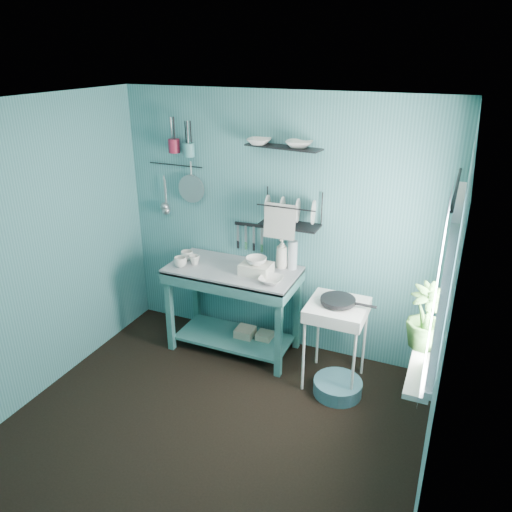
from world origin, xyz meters
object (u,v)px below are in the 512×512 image
at_px(utensil_cup_magenta, 174,146).
at_px(colander, 191,189).
at_px(water_bottle, 292,255).
at_px(dish_rack, 290,209).
at_px(work_counter, 234,309).
at_px(utensil_cup_teal, 189,150).
at_px(mug_mid, 195,260).
at_px(mug_right, 187,256).
at_px(storage_tin_small, 265,341).
at_px(floor_basin, 338,387).
at_px(storage_tin_large, 245,338).
at_px(soap_bottle, 282,253).
at_px(wash_tub, 256,269).
at_px(frying_pan, 338,300).
at_px(potted_plant, 426,317).
at_px(hotplate_stand, 335,344).
at_px(mug_left, 180,262).

relative_size(utensil_cup_magenta, colander, 0.46).
distance_m(water_bottle, dish_rack, 0.45).
relative_size(work_counter, utensil_cup_teal, 9.61).
relative_size(mug_mid, mug_right, 0.81).
relative_size(mug_right, storage_tin_small, 0.61).
distance_m(utensil_cup_magenta, floor_basin, 2.72).
relative_size(work_counter, colander, 4.46).
xyz_separation_m(utensil_cup_teal, storage_tin_large, (0.67, -0.20, -1.81)).
xyz_separation_m(soap_bottle, dish_rack, (0.07, -0.00, 0.44)).
distance_m(dish_rack, utensil_cup_magenta, 1.31).
relative_size(wash_tub, floor_basin, 0.66).
relative_size(wash_tub, soap_bottle, 0.94).
relative_size(dish_rack, storage_tin_large, 2.50).
bearing_deg(work_counter, storage_tin_small, 15.78).
distance_m(frying_pan, potted_plant, 0.89).
height_order(soap_bottle, storage_tin_small, soap_bottle).
xyz_separation_m(water_bottle, utensil_cup_teal, (-1.09, 0.03, 0.90)).
distance_m(mug_right, hotplate_stand, 1.66).
distance_m(frying_pan, floor_basin, 0.79).
distance_m(mug_left, floor_basin, 1.85).
height_order(utensil_cup_teal, potted_plant, utensil_cup_teal).
xyz_separation_m(utensil_cup_teal, floor_basin, (1.72, -0.55, -1.86)).
height_order(dish_rack, colander, colander).
bearing_deg(mug_mid, floor_basin, -8.96).
bearing_deg(mug_left, water_bottle, 20.81).
relative_size(utensil_cup_teal, floor_basin, 0.31).
height_order(dish_rack, utensil_cup_teal, utensil_cup_teal).
distance_m(frying_pan, dish_rack, 0.93).
xyz_separation_m(hotplate_stand, dish_rack, (-0.57, 0.34, 1.08)).
relative_size(water_bottle, floor_basin, 0.66).
height_order(frying_pan, storage_tin_small, frying_pan).
bearing_deg(storage_tin_large, water_bottle, 22.04).
bearing_deg(dish_rack, wash_tub, -144.17).
bearing_deg(frying_pan, wash_tub, 171.19).
distance_m(colander, potted_plant, 2.57).
bearing_deg(water_bottle, colander, 177.07).
relative_size(storage_tin_small, floor_basin, 0.47).
xyz_separation_m(mug_right, potted_plant, (2.30, -0.59, 0.14)).
xyz_separation_m(mug_left, frying_pan, (1.55, 0.01, -0.10)).
xyz_separation_m(work_counter, water_bottle, (0.52, 0.22, 0.58)).
height_order(water_bottle, dish_rack, dish_rack).
xyz_separation_m(utensil_cup_magenta, floor_basin, (1.88, -0.55, -1.89)).
distance_m(water_bottle, frying_pan, 0.68).
height_order(utensil_cup_magenta, colander, utensil_cup_magenta).
bearing_deg(utensil_cup_magenta, mug_left, -58.81).
distance_m(mug_left, potted_plant, 2.33).
height_order(wash_tub, storage_tin_small, wash_tub).
bearing_deg(work_counter, storage_tin_large, 27.42).
distance_m(soap_bottle, colander, 1.12).
height_order(wash_tub, water_bottle, water_bottle).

